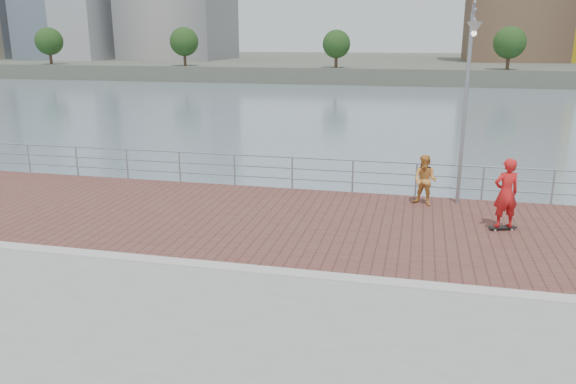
% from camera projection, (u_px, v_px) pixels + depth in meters
% --- Properties ---
extents(water, '(400.00, 400.00, 0.00)m').
position_uv_depth(water, '(268.00, 353.00, 12.90)').
color(water, slate).
rests_on(water, ground).
extents(brick_lane, '(40.00, 6.80, 0.02)m').
position_uv_depth(brick_lane, '(301.00, 222.00, 15.74)').
color(brick_lane, brown).
rests_on(brick_lane, seawall).
extents(curb, '(40.00, 0.40, 0.06)m').
position_uv_depth(curb, '(267.00, 271.00, 12.36)').
color(curb, '#B7B5AD').
rests_on(curb, seawall).
extents(far_shore, '(320.00, 95.00, 2.50)m').
position_uv_depth(far_shore, '(409.00, 64.00, 127.53)').
color(far_shore, '#4C5142').
rests_on(far_shore, ground).
extents(guardrail, '(39.06, 0.06, 1.13)m').
position_uv_depth(guardrail, '(322.00, 171.00, 18.75)').
color(guardrail, '#8C9EA8').
rests_on(guardrail, brick_lane).
extents(street_lamp, '(0.42, 1.21, 5.70)m').
position_uv_depth(street_lamp, '(469.00, 72.00, 16.04)').
color(street_lamp, gray).
rests_on(street_lamp, brick_lane).
extents(skateboard, '(0.76, 0.44, 0.09)m').
position_uv_depth(skateboard, '(502.00, 227.00, 15.02)').
color(skateboard, black).
rests_on(skateboard, brick_lane).
extents(skateboarder, '(0.80, 0.66, 1.87)m').
position_uv_depth(skateboarder, '(506.00, 193.00, 14.76)').
color(skateboarder, red).
rests_on(skateboarder, skateboard).
extents(bystander, '(0.92, 0.83, 1.56)m').
position_uv_depth(bystander, '(425.00, 180.00, 17.08)').
color(bystander, gold).
rests_on(bystander, brick_lane).
extents(shoreline_trees, '(109.91, 5.14, 6.86)m').
position_uv_depth(shoreline_trees, '(366.00, 42.00, 84.68)').
color(shoreline_trees, '#473323').
rests_on(shoreline_trees, far_shore).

